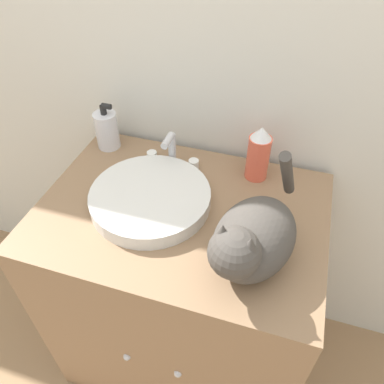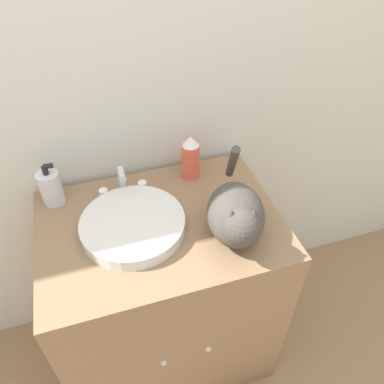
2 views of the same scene
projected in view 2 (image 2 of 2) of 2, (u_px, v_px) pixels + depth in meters
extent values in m
cube|color=silver|center=(128.00, 61.00, 1.21)|extent=(6.00, 0.05, 2.50)
cube|color=#8C6B4C|center=(166.00, 293.00, 1.53)|extent=(0.81, 0.58, 0.83)
sphere|color=silver|center=(164.00, 363.00, 1.27)|extent=(0.02, 0.02, 0.02)
sphere|color=silver|center=(208.00, 349.00, 1.31)|extent=(0.02, 0.02, 0.02)
cylinder|color=silver|center=(133.00, 225.00, 1.21)|extent=(0.34, 0.34, 0.04)
cylinder|color=silver|center=(122.00, 181.00, 1.32)|extent=(0.02, 0.02, 0.12)
cylinder|color=silver|center=(122.00, 174.00, 1.26)|extent=(0.02, 0.06, 0.02)
cylinder|color=white|center=(104.00, 194.00, 1.33)|extent=(0.03, 0.03, 0.03)
cylinder|color=white|center=(143.00, 186.00, 1.36)|extent=(0.03, 0.03, 0.03)
ellipsoid|color=#47423D|center=(236.00, 214.00, 1.17)|extent=(0.24, 0.29, 0.16)
sphere|color=#47423D|center=(241.00, 226.00, 1.05)|extent=(0.14, 0.14, 0.11)
cone|color=#47423D|center=(231.00, 215.00, 1.02)|extent=(0.04, 0.04, 0.04)
cone|color=#47423D|center=(254.00, 214.00, 1.02)|extent=(0.04, 0.04, 0.04)
cylinder|color=#47423D|center=(232.00, 162.00, 1.23)|extent=(0.06, 0.13, 0.19)
cylinder|color=silver|center=(51.00, 188.00, 1.29)|extent=(0.08, 0.08, 0.12)
cylinder|color=black|center=(45.00, 170.00, 1.24)|extent=(0.02, 0.02, 0.03)
cylinder|color=black|center=(48.00, 166.00, 1.23)|extent=(0.03, 0.02, 0.02)
cylinder|color=#EF6047|center=(191.00, 161.00, 1.39)|extent=(0.07, 0.07, 0.14)
cone|color=white|center=(191.00, 141.00, 1.33)|extent=(0.06, 0.06, 0.04)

